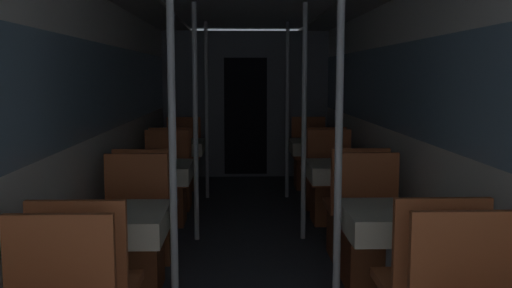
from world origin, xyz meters
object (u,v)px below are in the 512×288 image
dining_table_left_1 (114,229)px  support_pole_left_1 (173,149)px  chair_left_near_2 (148,226)px  chair_right_far_1 (372,247)px  chair_left_near_3 (173,184)px  chair_left_far_2 (166,195)px  chair_right_near_2 (354,224)px  chair_left_far_1 (133,249)px  support_pole_left_2 (195,124)px  dining_table_right_2 (342,175)px  support_pole_left_3 (207,111)px  dining_table_left_2 (157,176)px  dining_table_right_1 (396,226)px  chair_right_far_3 (310,166)px  support_pole_right_2 (304,123)px  chair_left_far_3 (183,167)px  support_pole_right_1 (339,149)px  support_pole_right_3 (287,111)px  chair_right_far_2 (331,194)px  dining_table_left_3 (178,150)px  dining_table_right_3 (316,149)px  chair_right_near_3 (322,183)px

dining_table_left_1 → support_pole_left_1: 0.60m
chair_left_near_2 → chair_right_far_1: size_ratio=1.00×
support_pole_left_1 → chair_left_near_3: size_ratio=2.28×
chair_left_far_2 → chair_right_near_2: (1.73, -1.19, 0.00)m
chair_left_far_1 → chair_left_near_3: 2.47m
support_pole_left_2 → dining_table_right_2: support_pole_left_2 is taller
chair_left_near_2 → support_pole_left_3: (0.36, 2.43, 0.80)m
dining_table_left_2 → dining_table_right_1: size_ratio=1.00×
chair_right_far_3 → support_pole_right_2: bearing=81.5°
dining_table_right_1 → support_pole_right_2: 1.93m
dining_table_right_1 → dining_table_left_1: bearing=180.0°
chair_left_far_2 → chair_right_near_2: size_ratio=1.00×
chair_left_far_3 → dining_table_right_1: (1.73, -4.26, 0.32)m
support_pole_right_1 → support_pole_right_3: 3.66m
dining_table_right_1 → chair_right_far_2: bearing=90.0°
dining_table_left_3 → chair_right_far_2: 2.15m
support_pole_left_3 → chair_right_far_1: 3.45m
dining_table_left_1 → support_pole_right_1: support_pole_right_1 is taller
chair_left_far_3 → dining_table_right_2: (1.73, -2.43, 0.32)m
dining_table_left_1 → chair_left_far_1: size_ratio=0.75×
chair_right_far_1 → chair_left_near_2: bearing=-20.3°
dining_table_right_3 → support_pole_right_3: support_pole_right_3 is taller
dining_table_left_2 → chair_left_near_2: 0.67m
dining_table_left_2 → chair_right_far_1: chair_right_far_1 is taller
chair_left_near_2 → support_pole_right_2: (1.36, 0.60, 0.80)m
chair_left_near_3 → support_pole_right_1: 3.45m
support_pole_right_2 → chair_right_far_3: (0.36, 2.43, -0.80)m
chair_left_far_1 → support_pole_left_3: size_ratio=0.44×
support_pole_left_3 → dining_table_right_1: 3.94m
chair_left_near_2 → dining_table_right_3: (1.73, 2.43, 0.32)m
dining_table_left_3 → chair_right_far_2: chair_right_far_2 is taller
chair_left_far_2 → chair_left_far_1: bearing=90.0°
support_pole_left_2 → dining_table_left_3: bearing=101.2°
dining_table_left_2 → chair_right_far_2: bearing=19.0°
chair_right_near_3 → support_pole_right_3: 1.06m
chair_left_far_1 → support_pole_left_3: (0.36, 3.07, 0.80)m
dining_table_left_3 → support_pole_left_3: support_pole_left_3 is taller
dining_table_right_3 → support_pole_right_3: size_ratio=0.33×
dining_table_left_2 → chair_left_near_3: size_ratio=0.75×
support_pole_left_2 → dining_table_left_3: 1.93m
chair_left_near_3 → chair_right_far_1: same height
dining_table_left_1 → chair_right_near_3: chair_right_near_3 is taller
support_pole_left_1 → chair_right_far_2: bearing=60.7°
support_pole_left_1 → chair_right_far_1: (1.36, 0.60, -0.80)m
chair_left_near_3 → chair_right_far_2: size_ratio=1.00×
support_pole_left_1 → chair_right_near_2: support_pole_left_1 is taller
dining_table_left_1 → support_pole_right_3: size_ratio=0.33×
chair_right_near_2 → chair_right_far_2: bearing=90.0°
chair_right_near_2 → support_pole_right_2: support_pole_right_2 is taller
chair_left_near_2 → support_pole_right_3: 2.90m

